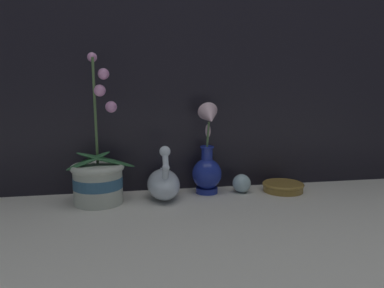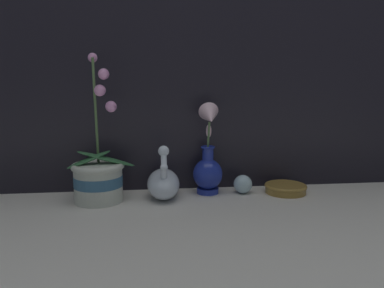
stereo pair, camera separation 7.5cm
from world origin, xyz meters
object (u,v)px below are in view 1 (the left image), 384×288
(orchid_potted_plant, at_px, (98,177))
(swan_figurine, at_px, (163,183))
(amber_dish, at_px, (283,186))
(glass_sphere, at_px, (242,183))
(blue_vase, at_px, (207,163))

(orchid_potted_plant, distance_m, swan_figurine, 0.21)
(orchid_potted_plant, xyz_separation_m, amber_dish, (0.62, 0.02, -0.06))
(orchid_potted_plant, bearing_deg, swan_figurine, 3.72)
(swan_figurine, distance_m, amber_dish, 0.42)
(glass_sphere, xyz_separation_m, amber_dish, (0.15, -0.01, -0.01))
(swan_figurine, xyz_separation_m, blue_vase, (0.15, 0.03, 0.05))
(swan_figurine, height_order, glass_sphere, swan_figurine)
(orchid_potted_plant, height_order, swan_figurine, orchid_potted_plant)
(glass_sphere, bearing_deg, amber_dish, -4.86)
(blue_vase, relative_size, glass_sphere, 4.89)
(orchid_potted_plant, xyz_separation_m, glass_sphere, (0.47, 0.04, -0.05))
(swan_figurine, relative_size, glass_sphere, 3.05)
(orchid_potted_plant, xyz_separation_m, swan_figurine, (0.20, 0.01, -0.03))
(orchid_potted_plant, xyz_separation_m, blue_vase, (0.35, 0.04, 0.02))
(blue_vase, bearing_deg, glass_sphere, -3.97)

